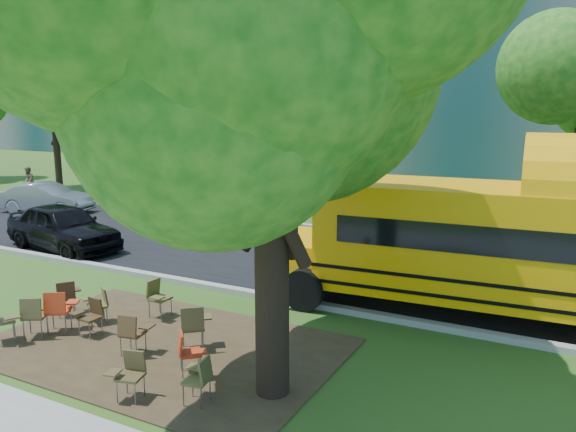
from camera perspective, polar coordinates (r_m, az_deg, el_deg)
The scene contains 29 objects.
ground at distance 12.76m, azimuth -14.74°, elevation -11.12°, with size 160.00×160.00×0.00m, color #224E18.
dirt_patch at distance 11.79m, azimuth -12.72°, elevation -12.84°, with size 7.00×4.50×0.03m, color #382819.
asphalt_road at distance 18.24m, azimuth 0.18°, elevation -3.96°, with size 80.00×8.00×0.04m, color black.
kerb_near at distance 14.93m, azimuth -6.96°, elevation -7.25°, with size 80.00×0.25×0.14m, color gray.
kerb_far at distance 21.84m, azimuth 5.14°, elevation -1.35°, with size 80.00×0.25×0.14m, color gray.
building_main at distance 47.87m, azimuth 8.10°, elevation 18.43°, with size 38.00×16.00×22.00m, color slate.
building_left at distance 67.23m, azimuth -16.40°, elevation 15.07°, with size 26.00×14.00×20.00m, color slate.
bg_tree_0 at distance 29.54m, azimuth -15.56°, elevation 10.30°, with size 5.20×5.20×7.18m.
bg_tree_1 at distance 36.74m, azimuth -22.79°, elevation 11.20°, with size 6.00×6.00×8.40m.
bg_tree_2 at distance 27.92m, azimuth -0.43°, elevation 9.94°, with size 4.80×4.80×6.62m.
main_tree at distance 8.72m, azimuth -1.77°, elevation 15.24°, with size 7.20×7.20×8.98m.
school_bus at distance 13.31m, azimuth 26.92°, elevation -3.15°, with size 12.51×3.54×3.02m.
chair_0 at distance 12.83m, azimuth -24.33°, elevation -8.95°, with size 0.61×0.75×0.91m.
chair_1 at distance 12.87m, azimuth -27.22°, elevation -9.12°, with size 0.78×0.61×0.92m.
chair_2 at distance 12.88m, azimuth -22.28°, elevation -8.57°, with size 0.64×0.80×0.96m.
chair_3 at distance 12.56m, azimuth -19.40°, elevation -9.30°, with size 0.55×0.48×0.82m.
chair_4 at distance 11.34m, azimuth -15.54°, elevation -11.13°, with size 0.58×0.59×0.86m.
chair_5 at distance 9.83m, azimuth -15.75°, elevation -14.87°, with size 0.56×0.59×0.82m.
chair_6 at distance 9.45m, azimuth -8.96°, elevation -15.73°, with size 0.55×0.54×0.81m.
chair_7 at distance 10.37m, azimuth -10.16°, elevation -13.20°, with size 0.70×0.55×0.82m.
chair_8 at distance 13.84m, azimuth -21.54°, elevation -7.44°, with size 0.58×0.73×0.86m.
chair_9 at distance 13.20m, azimuth -18.63°, elevation -8.24°, with size 0.70×0.55×0.82m.
chair_10 at distance 13.16m, azimuth -13.15°, elevation -7.79°, with size 0.52×0.59×0.89m.
chair_11 at distance 11.26m, azimuth -9.54°, elevation -10.71°, with size 0.65×0.82×0.96m.
black_car at distance 20.23m, azimuth -21.88°, elevation -1.04°, with size 1.85×4.60×1.57m, color black.
bg_car_silver at distance 27.66m, azimuth -23.35°, elevation 1.68°, with size 1.44×4.14×1.36m, color gray.
bg_car_red at distance 24.15m, azimuth -9.57°, elevation 1.01°, with size 2.00×4.33×1.20m, color maroon.
pedestrian_a at distance 31.63m, azimuth -16.48°, elevation 3.40°, with size 0.58×0.38×1.58m, color navy.
pedestrian_b at distance 33.74m, azimuth -24.88°, elevation 3.25°, with size 0.75×0.58×1.54m, color brown.
Camera 1 is at (8.11, -8.64, 4.73)m, focal length 35.00 mm.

